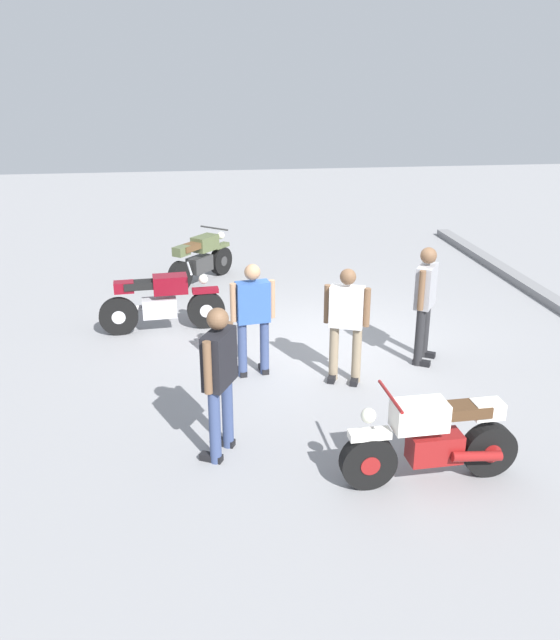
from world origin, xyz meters
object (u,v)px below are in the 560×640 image
motorcycle_olive_vintage (201,260)px  motorcycle_cream_vintage (432,440)px  person_in_black_shirt (219,372)px  motorcycle_maroon_cruiser (161,302)px  person_in_gray_shirt (425,297)px  person_in_blue_shirt (253,313)px  person_in_white_shirt (346,319)px

motorcycle_olive_vintage → motorcycle_cream_vintage: bearing=-123.5°
motorcycle_olive_vintage → person_in_black_shirt: (6.63, 0.07, 0.54)m
motorcycle_maroon_cruiser → person_in_gray_shirt: bearing=-28.7°
motorcycle_olive_vintage → person_in_gray_shirt: bearing=-104.4°
motorcycle_olive_vintage → person_in_blue_shirt: person_in_blue_shirt is taller
motorcycle_maroon_cruiser → person_in_gray_shirt: (1.76, 3.91, 0.50)m
person_in_black_shirt → person_in_blue_shirt: 2.13m
motorcycle_cream_vintage → person_in_gray_shirt: bearing=-109.7°
person_in_blue_shirt → person_in_white_shirt: 1.31m
motorcycle_cream_vintage → person_in_white_shirt: (-2.51, -0.35, 0.45)m
person_in_blue_shirt → person_in_black_shirt: bearing=156.0°
motorcycle_cream_vintage → person_in_blue_shirt: 3.32m
person_in_gray_shirt → person_in_white_shirt: (0.51, -1.30, -0.09)m
motorcycle_cream_vintage → motorcycle_olive_vintage: 7.78m
person_in_black_shirt → person_in_blue_shirt: bearing=-78.5°
person_in_blue_shirt → person_in_white_shirt: size_ratio=1.01×
person_in_black_shirt → person_in_gray_shirt: 3.82m
person_in_blue_shirt → motorcycle_cream_vintage: bearing=-159.3°
motorcycle_cream_vintage → person_in_blue_shirt: bearing=-63.0°
motorcycle_cream_vintage → person_in_white_shirt: size_ratio=1.19×
person_in_black_shirt → motorcycle_cream_vintage: bearing=-173.7°
motorcycle_olive_vintage → person_in_white_shirt: person_in_white_shirt is taller
person_in_black_shirt → person_in_white_shirt: person_in_black_shirt is taller
motorcycle_cream_vintage → person_in_black_shirt: 2.39m
motorcycle_cream_vintage → person_in_black_shirt: size_ratio=1.10×
motorcycle_olive_vintage → person_in_black_shirt: person_in_black_shirt is taller
motorcycle_cream_vintage → motorcycle_maroon_cruiser: size_ratio=0.93×
person_in_black_shirt → person_in_white_shirt: 2.49m
person_in_blue_shirt → person_in_gray_shirt: bearing=-95.1°
person_in_gray_shirt → person_in_blue_shirt: size_ratio=1.06×
person_in_black_shirt → person_in_blue_shirt: (-2.05, 0.57, -0.09)m
person_in_blue_shirt → person_in_white_shirt: bearing=-114.4°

